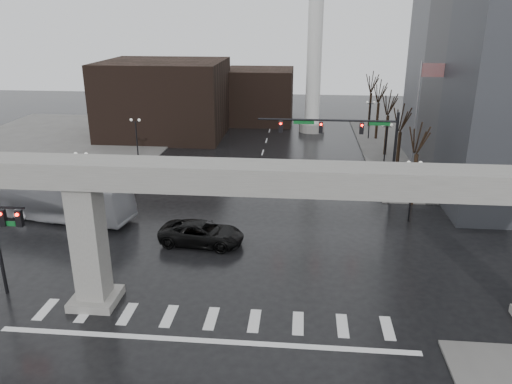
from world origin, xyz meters
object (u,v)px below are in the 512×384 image
signal_mast_arm (352,136)px  pickup_truck (202,233)px  city_bus (55,197)px  far_car (207,163)px

signal_mast_arm → pickup_truck: bearing=-137.2°
city_bus → pickup_truck: bearing=-95.9°
signal_mast_arm → city_bus: (-24.16, -6.80, -4.01)m
pickup_truck → city_bus: bearing=79.3°
signal_mast_arm → far_car: size_ratio=3.16×
signal_mast_arm → far_car: bearing=151.6°
signal_mast_arm → city_bus: size_ratio=0.93×
signal_mast_arm → far_car: (-14.38, 7.79, -5.17)m
pickup_truck → far_car: pickup_truck is taller
signal_mast_arm → city_bus: bearing=-164.3°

